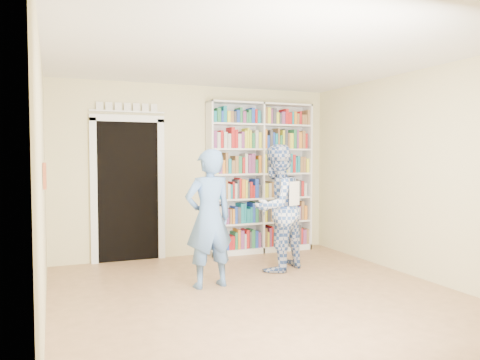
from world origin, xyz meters
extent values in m
plane|color=#8F6745|center=(0.00, 0.00, 0.00)|extent=(5.00, 5.00, 0.00)
plane|color=white|center=(0.00, 0.00, 2.70)|extent=(5.00, 5.00, 0.00)
plane|color=beige|center=(0.00, 2.50, 1.35)|extent=(4.50, 0.00, 4.50)
plane|color=beige|center=(-2.25, 0.00, 1.35)|extent=(0.00, 5.00, 5.00)
plane|color=beige|center=(2.25, 0.00, 1.35)|extent=(0.00, 5.00, 5.00)
cube|color=white|center=(1.02, 2.34, 1.23)|extent=(1.78, 0.33, 2.45)
cube|color=white|center=(1.02, 2.34, 1.23)|extent=(0.03, 0.33, 2.45)
cube|color=black|center=(-1.10, 2.48, 1.05)|extent=(0.90, 0.03, 2.10)
cube|color=white|center=(-1.60, 2.47, 1.05)|extent=(0.10, 0.06, 2.20)
cube|color=white|center=(-0.60, 2.47, 1.05)|extent=(0.10, 0.06, 2.20)
cube|color=white|center=(-1.10, 2.47, 2.15)|extent=(1.10, 0.06, 0.10)
cube|color=white|center=(-1.10, 2.46, 2.25)|extent=(1.10, 0.08, 0.02)
cube|color=brown|center=(-2.23, 0.20, 1.40)|extent=(0.03, 0.25, 0.25)
imported|color=#5078B2|center=(-0.42, 0.67, 0.84)|extent=(0.65, 0.47, 1.67)
imported|color=#305094|center=(0.71, 1.11, 0.87)|extent=(1.06, 0.98, 1.75)
cube|color=white|center=(0.84, 0.84, 1.09)|extent=(0.21, 0.11, 0.32)
camera|label=1|loc=(-2.17, -4.67, 1.59)|focal=35.00mm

